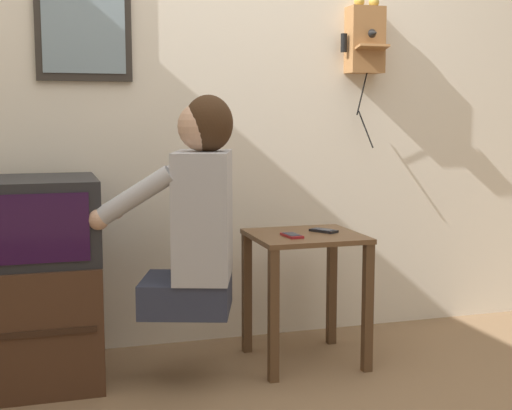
% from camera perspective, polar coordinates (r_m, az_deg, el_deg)
% --- Properties ---
extents(wall_back, '(6.80, 0.05, 2.55)m').
position_cam_1_polar(wall_back, '(3.48, -3.73, 9.87)').
color(wall_back, silver).
rests_on(wall_back, ground_plane).
extents(side_table, '(0.48, 0.45, 0.59)m').
position_cam_1_polar(side_table, '(3.21, 3.95, -4.74)').
color(side_table, brown).
rests_on(side_table, ground_plane).
extents(person, '(0.62, 0.51, 0.89)m').
position_cam_1_polar(person, '(2.92, -4.87, -0.50)').
color(person, '#2D3347').
rests_on(person, ground_plane).
extents(tv_stand, '(0.57, 0.52, 0.52)m').
position_cam_1_polar(tv_stand, '(3.15, -17.68, -8.93)').
color(tv_stand, '#422819').
rests_on(tv_stand, ground_plane).
extents(television, '(0.53, 0.51, 0.34)m').
position_cam_1_polar(television, '(3.07, -17.51, -1.12)').
color(television, '#232326').
rests_on(television, tv_stand).
extents(wall_phone_antique, '(0.22, 0.18, 0.75)m').
position_cam_1_polar(wall_phone_antique, '(3.68, 8.71, 13.00)').
color(wall_phone_antique, '#9E6B3D').
extents(framed_picture, '(0.42, 0.03, 0.49)m').
position_cam_1_polar(framed_picture, '(3.38, -13.64, 13.75)').
color(framed_picture, '#2D2823').
extents(cell_phone_held, '(0.07, 0.13, 0.01)m').
position_cam_1_polar(cell_phone_held, '(3.10, 2.89, -2.44)').
color(cell_phone_held, maroon).
rests_on(cell_phone_held, side_table).
extents(cell_phone_spare, '(0.12, 0.14, 0.01)m').
position_cam_1_polar(cell_phone_spare, '(3.24, 5.42, -2.05)').
color(cell_phone_spare, black).
rests_on(cell_phone_spare, side_table).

